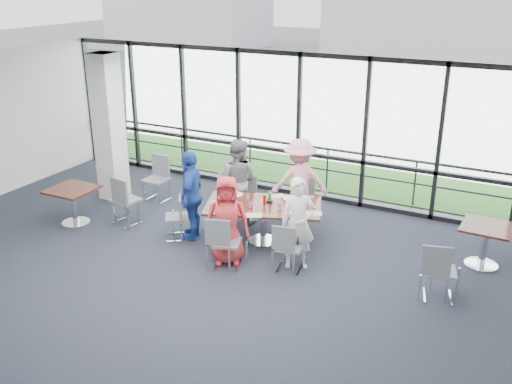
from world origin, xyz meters
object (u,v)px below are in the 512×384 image
at_px(diner_near_left, 227,220).
at_px(diner_end, 191,195).
at_px(main_table, 263,210).
at_px(chair_main_fl, 242,199).
at_px(diner_near_right, 298,224).
at_px(chair_main_nl, 227,243).
at_px(chair_main_fr, 298,200).
at_px(side_table_right, 486,233).
at_px(chair_spare_lb, 156,180).
at_px(diner_far_left, 237,181).
at_px(chair_spare_la, 126,200).
at_px(chair_main_nr, 290,247).
at_px(side_table_left, 73,194).
at_px(diner_far_right, 299,182).
at_px(chair_main_end, 177,217).
at_px(chair_spare_r, 441,271).
at_px(structural_column, 109,128).

relative_size(diner_near_left, diner_end, 0.91).
height_order(main_table, chair_main_fl, chair_main_fl).
distance_m(diner_near_right, chair_main_nl, 1.25).
height_order(diner_near_left, chair_main_fr, diner_near_left).
relative_size(side_table_right, diner_end, 0.48).
distance_m(side_table_right, chair_spare_lb, 6.80).
bearing_deg(chair_main_nl, diner_far_left, 95.17).
bearing_deg(chair_main_fl, chair_main_fr, -162.23).
xyz_separation_m(side_table_right, chair_spare_la, (-6.59, -1.37, -0.12)).
height_order(chair_main_fr, chair_spare_la, chair_spare_la).
distance_m(chair_main_nr, chair_main_fr, 2.15).
relative_size(side_table_right, chair_main_fr, 0.99).
distance_m(side_table_left, diner_far_left, 3.28).
xyz_separation_m(diner_far_right, chair_main_end, (-1.75, -1.73, -0.44)).
xyz_separation_m(chair_spare_lb, chair_spare_r, (6.32, -1.32, -0.02)).
relative_size(main_table, chair_main_end, 2.72).
relative_size(chair_main_end, chair_spare_lb, 0.89).
bearing_deg(structural_column, chair_spare_la, -41.12).
bearing_deg(chair_spare_lb, chair_main_end, 140.23).
height_order(side_table_left, diner_far_right, diner_far_right).
distance_m(diner_near_left, chair_spare_r, 3.55).
bearing_deg(chair_spare_la, chair_spare_r, 12.25).
xyz_separation_m(structural_column, side_table_left, (0.25, -1.51, -0.97)).
bearing_deg(structural_column, chair_main_nr, -15.05).
bearing_deg(chair_main_fr, structural_column, -18.76).
relative_size(diner_near_right, chair_main_fr, 1.91).
distance_m(diner_far_right, chair_spare_la, 3.48).
bearing_deg(side_table_left, chair_main_fl, 30.87).
bearing_deg(main_table, chair_main_nr, -61.45).
bearing_deg(chair_spare_la, side_table_left, -140.33).
bearing_deg(side_table_right, chair_main_nl, -152.36).
xyz_separation_m(diner_far_left, chair_spare_r, (4.21, -1.19, -0.39)).
xyz_separation_m(main_table, chair_main_end, (-1.52, -0.61, -0.20)).
distance_m(chair_main_fr, chair_spare_la, 3.45).
xyz_separation_m(diner_near_left, diner_far_left, (-0.70, 1.64, 0.07)).
height_order(diner_near_left, chair_main_end, diner_near_left).
distance_m(structural_column, diner_near_right, 5.14).
xyz_separation_m(diner_near_right, chair_spare_la, (-3.76, 0.09, -0.30)).
relative_size(side_table_left, chair_spare_r, 0.91).
xyz_separation_m(chair_main_nl, chair_main_fl, (-0.75, 1.92, -0.02)).
bearing_deg(chair_spare_r, structural_column, 157.18).
xyz_separation_m(main_table, diner_near_left, (-0.20, -1.00, 0.15)).
xyz_separation_m(chair_main_nl, chair_spare_r, (3.42, 0.62, 0.01)).
bearing_deg(chair_main_nl, chair_main_fl, 92.89).
xyz_separation_m(diner_near_left, chair_spare_r, (3.50, 0.45, -0.32)).
relative_size(chair_main_nl, chair_spare_la, 0.91).
xyz_separation_m(diner_far_right, chair_main_nr, (0.65, -1.91, -0.45)).
bearing_deg(diner_far_left, main_table, 134.95).
distance_m(structural_column, chair_main_end, 2.97).
height_order(structural_column, side_table_right, structural_column).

